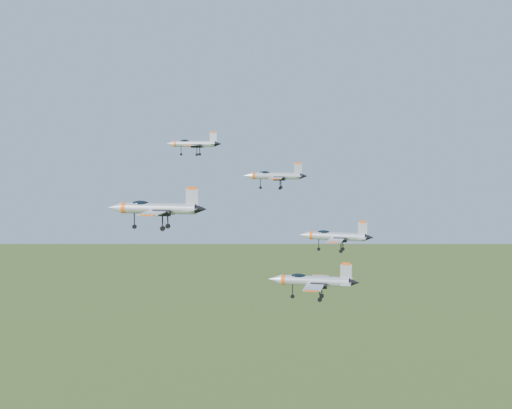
% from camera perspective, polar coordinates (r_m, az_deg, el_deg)
% --- Properties ---
extents(jet_lead, '(10.83, 9.07, 2.90)m').
position_cam_1_polar(jet_lead, '(134.58, -5.06, 4.87)').
color(jet_lead, '#B1B6BE').
extents(jet_left_high, '(10.46, 8.84, 2.82)m').
position_cam_1_polar(jet_left_high, '(115.40, 1.48, 2.32)').
color(jet_left_high, '#B1B6BE').
extents(jet_right_high, '(13.65, 11.48, 3.67)m').
position_cam_1_polar(jet_right_high, '(95.21, -8.04, -0.28)').
color(jet_right_high, '#B1B6BE').
extents(jet_left_low, '(12.25, 10.17, 3.27)m').
position_cam_1_polar(jet_left_low, '(116.03, 6.33, -2.51)').
color(jet_left_low, '#B1B6BE').
extents(jet_right_low, '(12.56, 10.50, 3.36)m').
position_cam_1_polar(jet_right_low, '(97.74, 4.52, -6.08)').
color(jet_right_low, '#B1B6BE').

